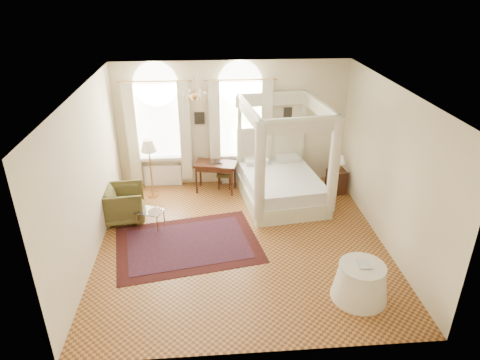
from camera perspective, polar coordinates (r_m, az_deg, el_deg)
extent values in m
plane|color=#AB6B31|center=(9.31, 0.23, -8.22)|extent=(6.00, 6.00, 0.00)
plane|color=#FAE6BE|center=(11.28, -1.02, 7.43)|extent=(6.00, 0.00, 6.00)
plane|color=#FAE6BE|center=(5.92, 2.72, -11.19)|extent=(6.00, 0.00, 6.00)
plane|color=#FAE6BE|center=(8.79, -19.63, 0.33)|extent=(0.00, 6.00, 6.00)
plane|color=#FAE6BE|center=(9.22, 19.18, 1.61)|extent=(0.00, 6.00, 6.00)
plane|color=white|center=(7.95, 0.28, 11.91)|extent=(6.00, 6.00, 0.00)
cube|color=silver|center=(11.26, -10.81, 7.73)|extent=(1.10, 0.04, 1.90)
cylinder|color=silver|center=(11.01, -11.22, 12.43)|extent=(1.10, 0.04, 1.10)
cube|color=white|center=(11.51, -10.44, 2.91)|extent=(1.32, 0.24, 0.08)
cube|color=beige|center=(11.27, -14.18, 6.07)|extent=(0.28, 0.14, 2.60)
cube|color=beige|center=(11.12, -7.33, 6.40)|extent=(0.28, 0.14, 2.60)
cube|color=white|center=(11.74, -10.24, 0.66)|extent=(1.00, 0.12, 0.58)
cube|color=silver|center=(11.22, 0.01, 8.13)|extent=(1.10, 0.04, 1.90)
cylinder|color=silver|center=(10.97, 0.01, 12.86)|extent=(1.10, 0.04, 1.10)
cube|color=white|center=(11.48, 0.05, 3.28)|extent=(1.32, 0.24, 0.08)
cube|color=beige|center=(11.11, -3.39, 6.54)|extent=(0.28, 0.14, 2.60)
cube|color=beige|center=(11.21, 3.52, 6.72)|extent=(0.28, 0.14, 2.60)
cube|color=white|center=(11.70, 0.04, 1.01)|extent=(1.00, 0.12, 0.58)
cylinder|color=#B67E3C|center=(9.14, -6.14, 12.32)|extent=(0.02, 0.02, 0.40)
sphere|color=#B67E3C|center=(9.19, -6.07, 10.99)|extent=(0.16, 0.16, 0.16)
sphere|color=beige|center=(9.17, -4.69, 11.47)|extent=(0.07, 0.07, 0.07)
sphere|color=beige|center=(9.35, -5.39, 11.73)|extent=(0.07, 0.07, 0.07)
sphere|color=beige|center=(9.36, -6.76, 11.67)|extent=(0.07, 0.07, 0.07)
sphere|color=beige|center=(9.18, -7.49, 11.35)|extent=(0.07, 0.07, 0.07)
sphere|color=beige|center=(8.99, -6.83, 11.08)|extent=(0.07, 0.07, 0.07)
sphere|color=beige|center=(8.99, -5.40, 11.14)|extent=(0.07, 0.07, 0.07)
cube|color=black|center=(11.18, -5.42, 8.21)|extent=(0.26, 0.03, 0.32)
cube|color=black|center=(11.34, 6.40, 8.96)|extent=(0.22, 0.03, 0.26)
cube|color=beige|center=(10.85, 5.51, -1.84)|extent=(2.12, 2.49, 0.39)
cube|color=silver|center=(10.69, 5.58, -0.20)|extent=(2.00, 2.37, 0.30)
cube|color=beige|center=(11.47, 4.08, 4.09)|extent=(1.83, 0.32, 1.30)
cube|color=beige|center=(11.16, -0.09, 5.01)|extent=(0.11, 0.11, 2.49)
cube|color=beige|center=(11.61, 8.23, 5.58)|extent=(0.11, 0.11, 2.49)
cube|color=beige|center=(9.24, 2.65, 0.38)|extent=(0.11, 0.11, 2.49)
cube|color=beige|center=(9.78, 12.39, 1.27)|extent=(0.11, 0.11, 2.49)
cube|color=beige|center=(10.98, 4.36, 11.40)|extent=(1.83, 0.32, 0.09)
cube|color=beige|center=(9.03, 8.12, 8.01)|extent=(1.83, 0.32, 0.09)
cube|color=beige|center=(9.77, 1.22, 9.64)|extent=(0.38, 2.26, 0.09)
cube|color=beige|center=(10.29, 10.67, 10.03)|extent=(0.38, 2.26, 0.09)
cube|color=beige|center=(11.02, 4.33, 10.64)|extent=(1.89, 0.29, 0.30)
cube|color=beige|center=(9.08, 8.06, 7.10)|extent=(1.89, 0.29, 0.30)
cube|color=beige|center=(9.82, 1.21, 8.79)|extent=(0.35, 2.32, 0.30)
cube|color=beige|center=(10.33, 10.60, 9.22)|extent=(0.35, 2.32, 0.30)
cylinder|color=beige|center=(9.20, 2.66, 0.99)|extent=(0.24, 0.24, 2.27)
cylinder|color=beige|center=(9.74, 12.45, 1.84)|extent=(0.24, 0.24, 2.27)
cube|color=#3C1C10|center=(11.43, 12.70, -0.20)|extent=(0.51, 0.48, 0.63)
cylinder|color=#B67E3C|center=(11.37, 13.14, 1.86)|extent=(0.11, 0.11, 0.18)
cone|color=beige|center=(11.30, 13.23, 2.69)|extent=(0.25, 0.25, 0.20)
cube|color=#3C1C10|center=(11.07, -3.29, 2.13)|extent=(1.17, 0.79, 0.06)
cube|color=#3C1C10|center=(11.11, -3.28, 1.68)|extent=(1.04, 0.66, 0.11)
cylinder|color=#3C1C10|center=(11.53, -5.30, 0.90)|extent=(0.05, 0.05, 0.75)
cylinder|color=#3C1C10|center=(11.34, -0.70, 0.59)|extent=(0.05, 0.05, 0.75)
cylinder|color=#3C1C10|center=(11.15, -5.83, -0.02)|extent=(0.05, 0.05, 0.75)
cylinder|color=#3C1C10|center=(10.97, -1.07, -0.35)|extent=(0.05, 0.05, 0.75)
imported|color=black|center=(11.08, -3.19, 2.39)|extent=(0.35, 0.25, 0.03)
cube|color=#48411F|center=(11.39, -2.08, 0.88)|extent=(0.44, 0.44, 0.08)
cylinder|color=#3C1C10|center=(11.37, -2.86, -0.44)|extent=(0.04, 0.04, 0.37)
cylinder|color=#3C1C10|center=(11.35, -1.39, -0.47)|extent=(0.04, 0.04, 0.37)
cylinder|color=#3C1C10|center=(11.63, -2.71, 0.20)|extent=(0.04, 0.04, 0.37)
cylinder|color=#3C1C10|center=(11.61, -1.28, 0.16)|extent=(0.04, 0.04, 0.37)
imported|color=#4B4420|center=(10.25, -15.22, -3.05)|extent=(1.01, 0.98, 0.83)
cube|color=silver|center=(9.86, -11.94, -4.05)|extent=(0.70, 0.60, 0.02)
cylinder|color=#B67E3C|center=(9.95, -13.59, -5.24)|extent=(0.02, 0.02, 0.39)
cylinder|color=#B67E3C|center=(9.72, -10.96, -5.75)|extent=(0.02, 0.02, 0.39)
cylinder|color=#B67E3C|center=(10.20, -12.67, -4.33)|extent=(0.02, 0.02, 0.39)
cylinder|color=#B67E3C|center=(9.97, -10.10, -4.81)|extent=(0.02, 0.02, 0.39)
cylinder|color=#B67E3C|center=(11.33, -11.48, -2.03)|extent=(0.27, 0.27, 0.03)
cylinder|color=#B67E3C|center=(11.05, -11.78, 1.01)|extent=(0.04, 0.04, 1.35)
cone|color=beige|center=(10.77, -12.12, 4.50)|extent=(0.40, 0.40, 0.29)
cube|color=#3B100E|center=(9.29, -6.95, -8.49)|extent=(3.31, 2.64, 0.01)
cube|color=black|center=(9.29, -6.96, -8.46)|extent=(2.77, 2.10, 0.01)
cone|color=white|center=(8.01, 15.74, -12.98)|extent=(0.99, 0.99, 0.64)
cylinder|color=white|center=(7.81, 16.04, -11.03)|extent=(0.81, 0.81, 0.04)
imported|color=black|center=(7.78, 15.43, -10.79)|extent=(0.22, 0.28, 0.03)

